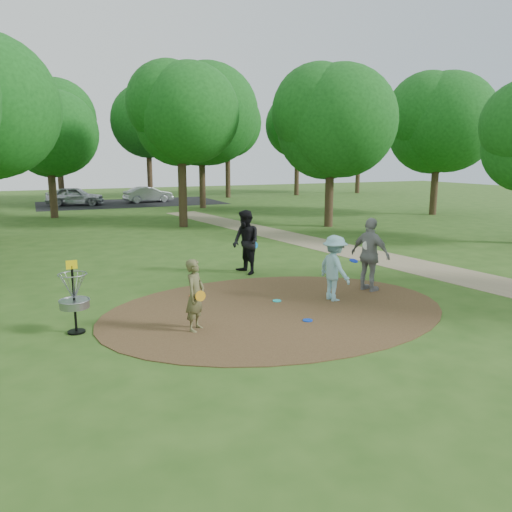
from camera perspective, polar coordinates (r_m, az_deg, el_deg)
name	(u,v)px	position (r m, az deg, el deg)	size (l,w,h in m)	color
ground	(276,310)	(12.00, 2.35, -6.19)	(100.00, 100.00, 0.00)	#2D5119
dirt_clearing	(276,310)	(11.99, 2.35, -6.14)	(8.40, 8.40, 0.02)	#47301C
footpath	(427,269)	(17.25, 18.98, -1.37)	(2.00, 40.00, 0.01)	#8C7A5B
parking_lot	(131,203)	(41.02, -14.07, 5.90)	(14.00, 8.00, 0.01)	black
player_observer_with_disc	(195,295)	(10.48, -6.96, -4.49)	(0.64, 0.66, 1.53)	brown
player_throwing_with_disc	(334,268)	(12.72, 8.96, -1.39)	(1.08, 1.13, 1.68)	#8CC3D2
player_walking_with_disc	(246,242)	(15.46, -1.16, 1.58)	(0.90, 1.08, 1.99)	black
player_waiting_with_disc	(370,255)	(13.76, 12.92, 0.12)	(0.85, 1.27, 2.01)	gray
disc_ground_cyan	(277,301)	(12.65, 2.41, -5.13)	(0.22, 0.22, 0.02)	#1AD0D3
disc_ground_blue	(308,320)	(11.23, 5.92, -7.32)	(0.22, 0.22, 0.02)	#0B37CB
disc_ground_red	(193,296)	(13.16, -7.19, -4.55)	(0.22, 0.22, 0.02)	red
car_left	(75,196)	(40.10, -19.98, 6.45)	(1.66, 4.13, 1.41)	#B1B3B9
car_right	(148,195)	(41.21, -12.21, 6.88)	(1.33, 3.82, 1.26)	#9E9FA5
disc_golf_basket	(74,292)	(10.90, -20.12, -3.89)	(0.63, 0.63, 1.54)	black
tree_ring	(203,116)	(21.84, -6.08, 15.64)	(37.61, 46.15, 9.82)	#332316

